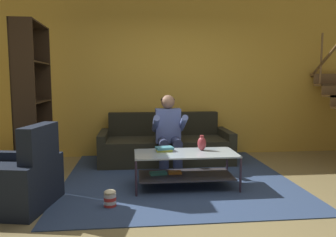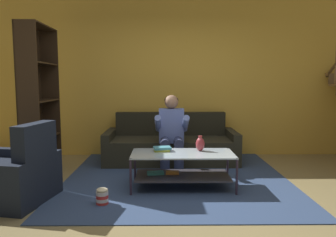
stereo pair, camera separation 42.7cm
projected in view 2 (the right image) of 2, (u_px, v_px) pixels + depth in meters
ground at (174, 202)px, 3.67m from camera, size 16.80×16.80×0.00m
back_partition at (170, 76)px, 5.94m from camera, size 8.40×0.12×2.90m
couch at (171, 146)px, 5.51m from camera, size 2.17×0.90×0.81m
person_seated_center at (172, 130)px, 4.95m from camera, size 0.50×0.58×1.14m
coffee_table at (182, 165)px, 4.14m from camera, size 1.28×0.60×0.45m
area_rug at (176, 175)px, 4.73m from camera, size 3.04×3.33×0.01m
vase at (200, 144)px, 4.23m from camera, size 0.11×0.11×0.20m
book_stack at (162, 149)px, 4.22m from camera, size 0.24×0.19×0.06m
bookshelf at (37, 117)px, 4.72m from camera, size 0.31×0.92×2.14m
armchair at (11, 177)px, 3.67m from camera, size 1.03×0.99×0.90m
popcorn_tub at (102, 196)px, 3.59m from camera, size 0.13×0.13×0.19m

